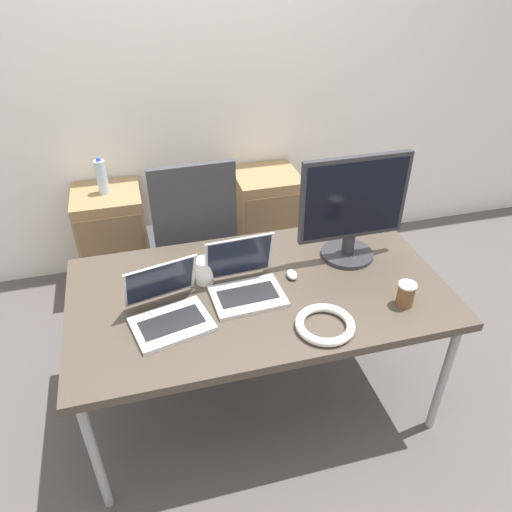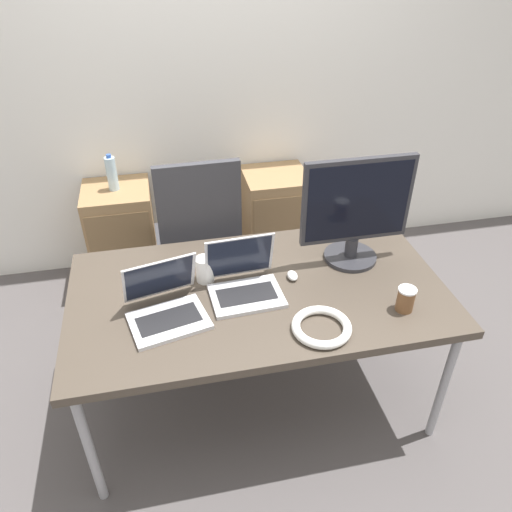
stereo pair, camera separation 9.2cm
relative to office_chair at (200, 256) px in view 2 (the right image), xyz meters
The scene contains 14 objects.
ground_plane 0.89m from the office_chair, 75.57° to the right, with size 14.00×14.00×0.00m, color #514C4C.
wall_back 1.13m from the office_chair, 73.98° to the left, with size 10.00×0.05×2.60m.
desk 0.82m from the office_chair, 75.57° to the right, with size 1.67×0.92×0.72m.
office_chair is the anchor object (origin of this frame).
cabinet_left 0.64m from the office_chair, 136.34° to the left, with size 0.42×0.41×0.69m.
cabinet_right 0.73m from the office_chair, 37.54° to the left, with size 0.42×0.41×0.69m.
water_bottle 0.74m from the office_chair, 136.19° to the left, with size 0.06×0.06×0.23m.
laptop_left 0.94m from the office_chair, 104.35° to the right, with size 0.36×0.37×0.24m.
laptop_right 0.84m from the office_chair, 80.19° to the right, with size 0.32×0.29×0.24m.
monitor 1.08m from the office_chair, 41.80° to the right, with size 0.52×0.25×0.52m.
mouse 0.86m from the office_chair, 62.80° to the right, with size 0.05×0.07×0.03m.
coffee_cup_white 0.73m from the office_chair, 92.40° to the right, with size 0.08×0.08×0.12m.
coffee_cup_brown 1.33m from the office_chair, 52.90° to the right, with size 0.08×0.08×0.11m.
cable_coil 1.18m from the office_chair, 70.05° to the right, with size 0.24×0.24×0.04m.
Camera 2 is at (-0.37, -1.71, 2.11)m, focal length 35.00 mm.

